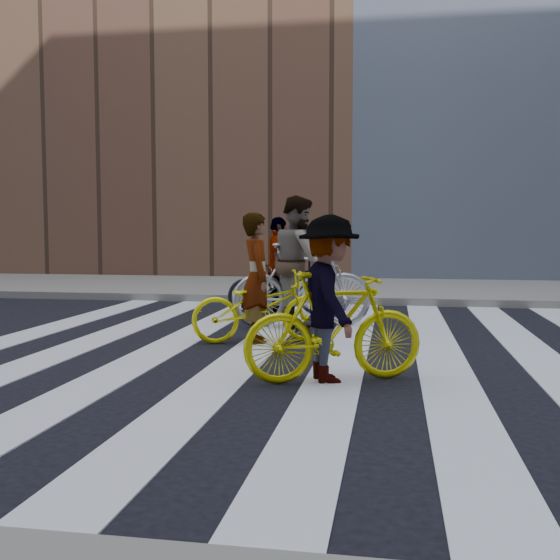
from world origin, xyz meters
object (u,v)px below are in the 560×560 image
(bike_dark_rear, at_px, (281,286))
(rider_rear, at_px, (278,266))
(bike_yellow_left, at_px, (261,306))
(bike_yellow_right, at_px, (334,327))
(rider_left, at_px, (257,278))
(bike_silver_mid, at_px, (302,285))
(rider_right, at_px, (329,299))
(rider_mid, at_px, (299,262))

(bike_dark_rear, height_order, rider_rear, rider_rear)
(bike_yellow_left, distance_m, bike_dark_rear, 2.81)
(bike_yellow_left, height_order, bike_yellow_right, bike_yellow_right)
(bike_yellow_left, height_order, rider_left, rider_left)
(bike_yellow_right, height_order, rider_left, rider_left)
(rider_rear, bearing_deg, bike_yellow_left, 175.98)
(bike_yellow_left, relative_size, rider_left, 1.06)
(rider_rear, bearing_deg, bike_yellow_right, -173.33)
(bike_silver_mid, height_order, rider_rear, rider_rear)
(rider_right, bearing_deg, rider_left, 7.37)
(bike_silver_mid, xyz_separation_m, bike_dark_rear, (-0.56, 1.39, -0.15))
(rider_right, distance_m, rider_rear, 5.00)
(bike_yellow_right, xyz_separation_m, rider_mid, (-0.83, 3.43, 0.45))
(bike_yellow_left, xyz_separation_m, rider_mid, (0.29, 1.41, 0.51))
(bike_yellow_left, distance_m, rider_rear, 2.84)
(bike_dark_rear, height_order, rider_mid, rider_mid)
(rider_right, height_order, rider_rear, rider_rear)
(rider_rear, bearing_deg, rider_right, -173.88)
(rider_left, bearing_deg, bike_dark_rear, -15.77)
(bike_yellow_right, bearing_deg, bike_yellow_left, 7.37)
(bike_yellow_right, bearing_deg, bike_dark_rear, -6.21)
(rider_mid, bearing_deg, bike_dark_rear, 4.17)
(bike_yellow_right, relative_size, rider_rear, 1.06)
(bike_yellow_left, xyz_separation_m, bike_yellow_right, (1.13, -2.02, 0.06))
(bike_dark_rear, distance_m, rider_left, 2.83)
(bike_silver_mid, bearing_deg, rider_left, 148.29)
(bike_dark_rear, relative_size, rider_rear, 1.09)
(bike_yellow_left, xyz_separation_m, rider_right, (1.08, -2.02, 0.33))
(bike_silver_mid, distance_m, bike_dark_rear, 1.51)
(rider_left, height_order, rider_mid, rider_mid)
(rider_right, bearing_deg, bike_dark_rear, -6.76)
(bike_silver_mid, distance_m, rider_mid, 0.35)
(bike_silver_mid, bearing_deg, bike_yellow_right, 176.77)
(rider_right, bearing_deg, bike_silver_mid, -9.75)
(bike_yellow_right, bearing_deg, rider_mid, -8.16)
(bike_yellow_left, distance_m, bike_silver_mid, 1.46)
(rider_left, bearing_deg, rider_rear, -14.75)
(bike_dark_rear, bearing_deg, rider_rear, 80.51)
(rider_left, distance_m, rider_mid, 1.46)
(bike_dark_rear, relative_size, rider_right, 1.14)
(bike_yellow_left, distance_m, rider_mid, 1.53)
(bike_yellow_right, height_order, rider_mid, rider_mid)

